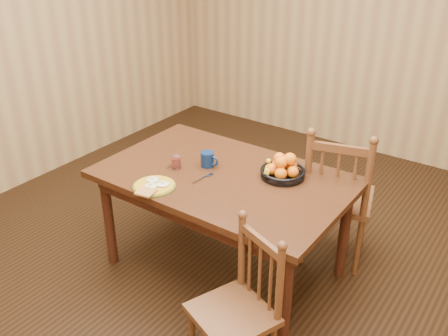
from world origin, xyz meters
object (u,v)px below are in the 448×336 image
Objects in this scene: chair_far at (337,198)px; chair_near at (238,309)px; dining_table at (224,186)px; fruit_bowl at (283,169)px; breakfast_plate at (154,186)px; coffee_mug at (208,159)px.

chair_far is 1.23m from chair_near.
chair_near is (0.56, -0.67, -0.24)m from dining_table.
fruit_bowl reaches higher than chair_near.
chair_near is 2.94× the size of breakfast_plate.
breakfast_plate is at bearing -123.52° from dining_table.
coffee_mug is at bearing 77.32° from breakfast_plate.
dining_table is at bearing -148.45° from fruit_bowl.
chair_far reaches higher than breakfast_plate.
breakfast_plate is 1.02× the size of fruit_bowl.
dining_table is 0.21m from coffee_mug.
breakfast_plate is (-0.26, -0.39, 0.10)m from dining_table.
coffee_mug reaches higher than dining_table.
coffee_mug reaches higher than breakfast_plate.
chair_near is 0.97m from fruit_bowl.
chair_near is 6.51× the size of coffee_mug.
dining_table is at bearing 151.39° from chair_near.
chair_near is at bearing 74.26° from chair_far.
coffee_mug is (-0.72, -0.52, 0.30)m from chair_far.
chair_far is 0.94m from coffee_mug.
chair_far is 1.27m from breakfast_plate.
chair_far is at bearing 49.07° from breakfast_plate.
chair_far reaches higher than dining_table.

